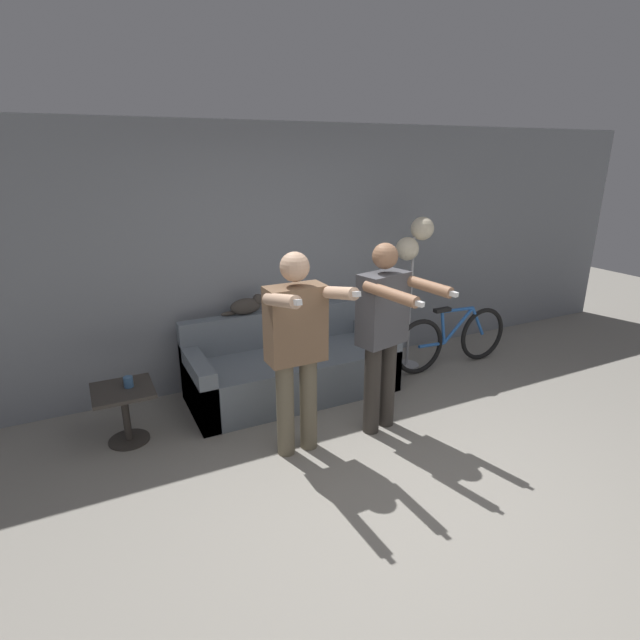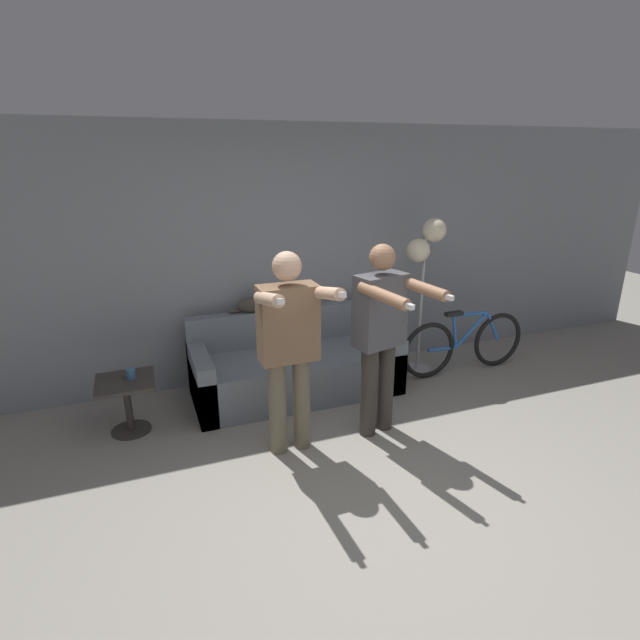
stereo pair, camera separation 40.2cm
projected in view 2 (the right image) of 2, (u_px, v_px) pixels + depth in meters
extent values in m
plane|color=gray|center=(394.00, 509.00, 3.41)|extent=(16.00, 16.00, 0.00)
cube|color=gray|center=(284.00, 255.00, 5.16)|extent=(10.00, 0.05, 2.60)
cube|color=slate|center=(297.00, 373.00, 4.98)|extent=(2.02, 0.85, 0.43)
cube|color=slate|center=(285.00, 325.00, 5.17)|extent=(2.02, 0.14, 0.36)
cube|color=slate|center=(202.00, 381.00, 4.64)|extent=(0.16, 0.85, 0.57)
cube|color=slate|center=(380.00, 354.00, 5.27)|extent=(0.16, 0.85, 0.57)
cylinder|color=#6B604C|center=(278.00, 407.00, 3.95)|extent=(0.14, 0.14, 0.79)
cylinder|color=#6B604C|center=(302.00, 403.00, 4.02)|extent=(0.14, 0.14, 0.79)
cube|color=brown|center=(288.00, 323.00, 3.76)|extent=(0.45, 0.22, 0.59)
sphere|color=#D8AD8C|center=(287.00, 266.00, 3.62)|extent=(0.22, 0.22, 0.22)
cylinder|color=#D8AD8C|center=(268.00, 299.00, 3.39)|extent=(0.09, 0.51, 0.19)
cube|color=white|center=(279.00, 301.00, 3.15)|extent=(0.04, 0.13, 0.06)
cylinder|color=#D8AD8C|center=(327.00, 293.00, 3.53)|extent=(0.09, 0.51, 0.19)
cube|color=white|center=(340.00, 295.00, 3.30)|extent=(0.04, 0.13, 0.06)
cylinder|color=#38332D|center=(369.00, 392.00, 4.20)|extent=(0.14, 0.14, 0.80)
cylinder|color=#38332D|center=(385.00, 386.00, 4.30)|extent=(0.14, 0.14, 0.80)
cube|color=#4C4C51|center=(380.00, 311.00, 4.02)|extent=(0.46, 0.31, 0.60)
sphere|color=#9E7051|center=(382.00, 257.00, 3.88)|extent=(0.21, 0.21, 0.21)
cylinder|color=#9E7051|center=(383.00, 296.00, 3.65)|extent=(0.20, 0.51, 0.11)
cube|color=white|center=(407.00, 305.00, 3.46)|extent=(0.06, 0.13, 0.04)
cylinder|color=#9E7051|center=(422.00, 288.00, 3.87)|extent=(0.20, 0.51, 0.11)
cube|color=white|center=(446.00, 296.00, 3.67)|extent=(0.06, 0.13, 0.04)
ellipsoid|color=#3D3833|center=(252.00, 304.00, 4.97)|extent=(0.31, 0.13, 0.16)
sphere|color=#3D3833|center=(265.00, 298.00, 5.00)|extent=(0.11, 0.11, 0.11)
ellipsoid|color=#3D3833|center=(236.00, 311.00, 4.95)|extent=(0.17, 0.04, 0.04)
cone|color=#3D3833|center=(264.00, 294.00, 4.96)|extent=(0.03, 0.03, 0.03)
cone|color=#3D3833|center=(263.00, 294.00, 4.99)|extent=(0.03, 0.03, 0.03)
cylinder|color=#B2B2B7|center=(417.00, 368.00, 5.59)|extent=(0.28, 0.28, 0.02)
cylinder|color=#B2B2B7|center=(421.00, 307.00, 5.36)|extent=(0.03, 0.03, 1.47)
sphere|color=#F4E5C1|center=(435.00, 230.00, 5.14)|extent=(0.25, 0.25, 0.25)
sphere|color=#F4E5C1|center=(418.00, 250.00, 5.14)|extent=(0.25, 0.25, 0.25)
cylinder|color=#38332D|center=(132.00, 430.00, 4.36)|extent=(0.33, 0.33, 0.02)
cylinder|color=#38332D|center=(129.00, 408.00, 4.29)|extent=(0.06, 0.06, 0.45)
cube|color=#38332D|center=(125.00, 382.00, 4.21)|extent=(0.48, 0.48, 0.03)
cylinder|color=#3D6693|center=(131.00, 374.00, 4.23)|extent=(0.08, 0.08, 0.09)
torus|color=black|center=(498.00, 340.00, 5.61)|extent=(0.62, 0.05, 0.62)
torus|color=black|center=(429.00, 350.00, 5.30)|extent=(0.62, 0.05, 0.62)
cylinder|color=blue|center=(471.00, 330.00, 5.43)|extent=(0.40, 0.04, 0.39)
cylinder|color=blue|center=(455.00, 332.00, 5.35)|extent=(0.10, 0.04, 0.38)
cylinder|color=blue|center=(471.00, 314.00, 5.36)|extent=(0.44, 0.04, 0.05)
cylinder|color=blue|center=(442.00, 349.00, 5.36)|extent=(0.35, 0.04, 0.05)
cylinder|color=blue|center=(493.00, 326.00, 5.52)|extent=(0.22, 0.04, 0.36)
cube|color=black|center=(454.00, 314.00, 5.28)|extent=(0.20, 0.07, 0.04)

